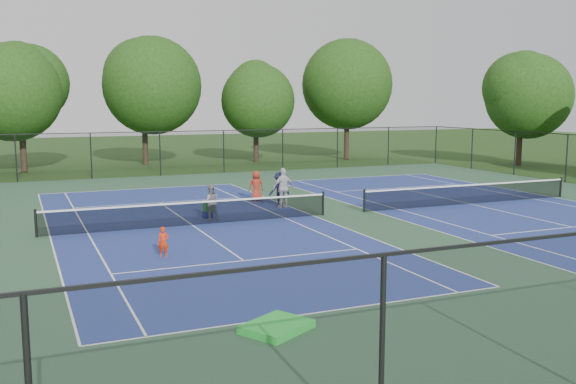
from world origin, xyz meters
name	(u,v)px	position (x,y,z in m)	size (l,w,h in m)	color
ground	(344,214)	(0.00, 0.00, 0.00)	(140.00, 140.00, 0.00)	#234716
court_pad	(344,214)	(0.00, 0.00, 0.00)	(36.00, 36.00, 0.01)	#2D5136
tennis_court_left	(192,223)	(-7.00, 0.00, 0.10)	(12.00, 23.83, 1.07)	navy
tennis_court_right	(469,202)	(7.00, 0.00, 0.10)	(12.00, 23.83, 1.07)	navy
perimeter_fence	(344,179)	(0.00, 0.00, 1.60)	(36.08, 36.08, 3.02)	black
tree_back_a	(19,87)	(-13.00, 24.00, 6.04)	(6.80, 6.80, 9.15)	#2D2116
tree_back_b	(143,81)	(-4.00, 26.00, 6.60)	(7.60, 7.60, 10.03)	#2D2116
tree_back_c	(256,96)	(5.00, 25.00, 5.48)	(6.00, 6.00, 8.40)	#2D2116
tree_back_d	(347,80)	(13.00, 24.00, 6.82)	(7.80, 7.80, 10.37)	#2D2116
tree_side_e	(522,91)	(23.00, 14.00, 5.81)	(6.60, 6.60, 8.87)	#2D2116
child_player	(163,242)	(-9.23, -4.85, 0.50)	(0.36, 0.24, 0.99)	red
instructor	(211,202)	(-5.98, 0.80, 0.77)	(0.75, 0.59, 1.55)	gray
bystander_a	(283,188)	(-1.87, 2.60, 0.95)	(1.12, 0.47, 1.91)	silver
bystander_b	(280,190)	(-1.93, 2.93, 0.83)	(1.08, 0.62, 1.67)	#171632
bystander_c	(256,186)	(-2.36, 5.01, 0.78)	(0.76, 0.50, 1.56)	maroon
ball_crate	(208,215)	(-5.93, 1.41, 0.14)	(0.40, 0.29, 0.29)	navy
ball_hopper	(208,206)	(-5.93, 1.41, 0.51)	(0.34, 0.28, 0.44)	#1B9925
green_tarp	(277,327)	(-8.39, -12.61, 0.10)	(1.41, 1.12, 0.18)	green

